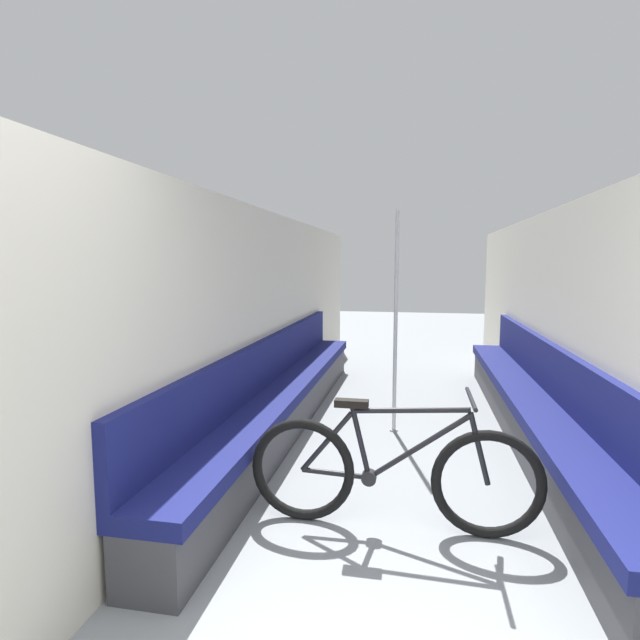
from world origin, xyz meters
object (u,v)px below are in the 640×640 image
Objects in this scene: bicycle at (392,473)px; grab_pole_near at (396,326)px; bench_seat_row_right at (533,410)px; bench_seat_row_left at (284,397)px.

grab_pole_near is (-0.06, 1.76, 0.66)m from bicycle.
bench_seat_row_right is 2.54× the size of grab_pole_near.
grab_pole_near is (1.05, 0.09, 0.71)m from bench_seat_row_left.
bench_seat_row_right is (2.26, 0.00, 0.00)m from bench_seat_row_left.
bench_seat_row_left is 2.54× the size of grab_pole_near.
bench_seat_row_left is 2.26m from bench_seat_row_right.
bench_seat_row_left is 1.00× the size of bench_seat_row_right.
grab_pole_near is at bearing 5.04° from bench_seat_row_left.
bicycle is at bearing -124.59° from bench_seat_row_right.
bench_seat_row_left is 1.26m from grab_pole_near.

